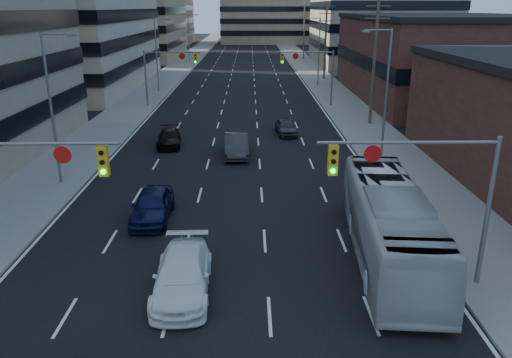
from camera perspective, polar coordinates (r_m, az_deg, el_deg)
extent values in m
cube|color=black|center=(139.43, -1.22, 14.86)|extent=(18.00, 300.00, 0.02)
cube|color=slate|center=(140.00, -6.10, 14.81)|extent=(5.00, 300.00, 0.15)
cube|color=slate|center=(139.81, 3.66, 14.87)|extent=(5.00, 300.00, 0.15)
cube|color=gray|center=(111.93, -14.36, 17.35)|extent=(20.00, 30.00, 16.00)
cube|color=#472119|center=(63.59, 20.89, 12.62)|extent=(20.00, 30.00, 9.00)
cube|color=gray|center=(99.99, 13.68, 16.69)|extent=(22.00, 28.00, 14.00)
cube|color=#ADA089|center=(151.86, -12.44, 18.57)|extent=(24.00, 24.00, 20.00)
cube|color=gray|center=(142.50, 12.33, 16.95)|extent=(22.00, 22.00, 12.00)
cylinder|color=slate|center=(19.32, -24.82, 3.68)|extent=(6.50, 0.12, 0.12)
cube|color=gold|center=(18.57, -17.05, 1.97)|extent=(0.35, 0.28, 1.10)
cylinder|color=black|center=(18.33, -17.29, 2.87)|extent=(0.18, 0.06, 0.18)
cylinder|color=black|center=(18.43, -17.19, 1.82)|extent=(0.18, 0.06, 0.18)
cylinder|color=#0CE526|center=(18.53, -17.08, 0.79)|extent=(0.18, 0.06, 0.18)
cylinder|color=white|center=(18.92, -21.23, 2.60)|extent=(0.64, 0.06, 0.64)
cylinder|color=slate|center=(20.58, 24.93, -3.72)|extent=(0.18, 0.18, 6.00)
cylinder|color=slate|center=(18.52, 17.01, 4.02)|extent=(6.50, 0.12, 0.12)
cube|color=gold|center=(18.07, 8.78, 2.13)|extent=(0.35, 0.28, 1.10)
cylinder|color=black|center=(17.82, 8.91, 3.06)|extent=(0.18, 0.06, 0.18)
cylinder|color=black|center=(17.92, 8.86, 1.98)|extent=(0.18, 0.06, 0.18)
cylinder|color=#0CE526|center=(18.02, 8.80, 0.92)|extent=(0.18, 0.06, 0.18)
cylinder|color=white|center=(18.25, 13.18, 2.84)|extent=(0.64, 0.06, 0.64)
cylinder|color=slate|center=(55.67, -12.48, 11.09)|extent=(0.18, 0.18, 6.00)
cylinder|color=slate|center=(54.84, -9.53, 14.10)|extent=(6.00, 0.12, 0.12)
cube|color=gold|center=(54.60, -6.94, 13.51)|extent=(0.35, 0.28, 1.10)
cylinder|color=black|center=(54.41, -6.97, 13.86)|extent=(0.18, 0.06, 0.18)
cylinder|color=black|center=(54.44, -6.95, 13.50)|extent=(0.18, 0.06, 0.18)
cylinder|color=#0CE526|center=(54.47, -6.94, 13.13)|extent=(0.18, 0.06, 0.18)
cylinder|color=white|center=(54.71, -8.45, 13.72)|extent=(0.64, 0.06, 0.64)
cylinder|color=slate|center=(55.26, 8.69, 11.26)|extent=(0.18, 0.18, 6.00)
cylinder|color=slate|center=(54.55, 5.63, 14.24)|extent=(6.00, 0.12, 0.12)
cube|color=gold|center=(54.41, 3.02, 13.60)|extent=(0.35, 0.28, 1.10)
cylinder|color=black|center=(54.21, 3.04, 13.95)|extent=(0.18, 0.06, 0.18)
cylinder|color=black|center=(54.25, 3.03, 13.59)|extent=(0.18, 0.06, 0.18)
cylinder|color=#0CE526|center=(54.28, 3.03, 13.22)|extent=(0.18, 0.06, 0.18)
cylinder|color=white|center=(54.46, 4.54, 13.84)|extent=(0.64, 0.06, 0.64)
cylinder|color=#4C3D2D|center=(46.64, 13.34, 12.64)|extent=(0.28, 0.28, 11.00)
cube|color=#4C3D2D|center=(46.38, 13.83, 18.66)|extent=(2.20, 0.10, 0.10)
cube|color=#4C3D2D|center=(46.39, 13.72, 17.43)|extent=(2.20, 0.10, 0.10)
cube|color=#4C3D2D|center=(46.43, 13.62, 16.20)|extent=(2.20, 0.10, 0.10)
cylinder|color=#4C3D2D|center=(76.01, 7.94, 15.28)|extent=(0.28, 0.28, 11.00)
cube|color=#4C3D2D|center=(75.86, 8.11, 18.98)|extent=(2.20, 0.10, 0.10)
cube|color=#4C3D2D|center=(75.86, 8.08, 18.22)|extent=(2.20, 0.10, 0.10)
cube|color=#4C3D2D|center=(75.88, 8.04, 17.47)|extent=(2.20, 0.10, 0.10)
cylinder|color=#4C3D2D|center=(105.74, 5.51, 16.40)|extent=(0.28, 0.28, 11.00)
cube|color=#4C3D2D|center=(105.63, 5.60, 19.06)|extent=(2.20, 0.10, 0.10)
cube|color=#4C3D2D|center=(105.63, 5.58, 18.52)|extent=(2.20, 0.10, 0.10)
cube|color=#4C3D2D|center=(105.64, 5.57, 17.98)|extent=(2.20, 0.10, 0.10)
cylinder|color=slate|center=(31.83, -22.32, 7.09)|extent=(0.16, 0.16, 9.00)
cylinder|color=slate|center=(31.00, -21.76, 15.13)|extent=(1.80, 0.10, 0.10)
cube|color=slate|center=(30.73, -20.30, 15.12)|extent=(0.50, 0.22, 0.14)
cylinder|color=slate|center=(65.35, -11.29, 13.62)|extent=(0.16, 0.16, 9.00)
cylinder|color=slate|center=(64.95, -10.73, 17.52)|extent=(1.80, 0.10, 0.10)
cube|color=slate|center=(64.83, -10.00, 17.49)|extent=(0.50, 0.22, 0.14)
cylinder|color=slate|center=(99.90, -7.69, 15.60)|extent=(0.16, 0.16, 9.00)
cylinder|color=slate|center=(99.63, -7.27, 18.14)|extent=(1.80, 0.10, 0.10)
cube|color=slate|center=(99.55, -6.78, 18.11)|extent=(0.50, 0.22, 0.14)
cylinder|color=slate|center=(35.79, 14.65, 9.09)|extent=(0.16, 0.16, 9.00)
cylinder|color=slate|center=(35.11, 13.80, 16.22)|extent=(1.80, 0.10, 0.10)
cube|color=slate|center=(34.93, 12.46, 16.17)|extent=(0.50, 0.22, 0.14)
cylinder|color=slate|center=(69.92, 7.20, 14.17)|extent=(0.16, 0.16, 9.00)
cylinder|color=slate|center=(69.58, 6.59, 17.80)|extent=(1.80, 0.10, 0.10)
cube|color=slate|center=(69.49, 5.90, 17.76)|extent=(0.50, 0.22, 0.14)
imported|color=white|center=(19.42, -8.40, -10.79)|extent=(2.24, 5.18, 1.48)
imported|color=#BABABA|center=(22.08, 14.98, -4.90)|extent=(3.67, 11.80, 3.24)
imported|color=#0D1035|center=(25.97, -11.77, -2.95)|extent=(1.88, 4.59, 1.56)
imported|color=#2D2D2F|center=(36.42, -2.26, 3.88)|extent=(1.87, 4.87, 1.58)
imported|color=black|center=(39.66, -9.92, 4.64)|extent=(2.26, 4.54, 1.27)
imported|color=#343537|center=(42.69, 3.44, 5.97)|extent=(1.92, 4.06, 1.34)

